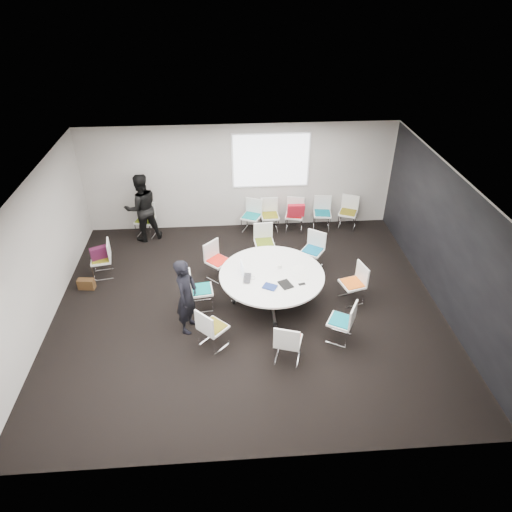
{
  "coord_description": "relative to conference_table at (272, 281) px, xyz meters",
  "views": [
    {
      "loc": [
        -0.37,
        -7.45,
        6.19
      ],
      "look_at": [
        0.2,
        0.4,
        1.0
      ],
      "focal_mm": 32.0,
      "sensor_mm": 36.0,
      "label": 1
    }
  ],
  "objects": [
    {
      "name": "tablet_folio",
      "position": [
        -0.09,
        -0.45,
        0.21
      ],
      "size": [
        0.32,
        0.3,
        0.03
      ],
      "primitive_type": "cube",
      "rotation": [
        0.0,
        0.0,
        -0.5
      ],
      "color": "navy",
      "rests_on": "conference_table"
    },
    {
      "name": "chair_back_d",
      "position": [
        1.67,
        3.04,
        -0.26
      ],
      "size": [
        0.52,
        0.51,
        0.88
      ],
      "rotation": [
        0.0,
        0.0,
        3.01
      ],
      "color": "silver",
      "rests_on": "ground"
    },
    {
      "name": "chair_ring_f",
      "position": [
        -1.22,
        -1.22,
        -0.26
      ],
      "size": [
        0.64,
        0.64,
        0.88
      ],
      "rotation": [
        0.0,
        0.0,
        5.51
      ],
      "color": "silver",
      "rests_on": "ground"
    },
    {
      "name": "projection_screen",
      "position": [
        0.29,
        3.34,
        1.32
      ],
      "size": [
        1.9,
        0.03,
        1.35
      ],
      "primitive_type": "cube",
      "color": "white",
      "rests_on": "room_shell"
    },
    {
      "name": "red_jacket",
      "position": [
        0.91,
        2.79,
        0.17
      ],
      "size": [
        0.44,
        0.16,
        0.36
      ],
      "primitive_type": "cube",
      "rotation": [
        0.17,
        0.0,
        -0.0
      ],
      "color": "#AC1525",
      "rests_on": "chair_back_c"
    },
    {
      "name": "chair_person_back",
      "position": [
        -3.0,
        3.02,
        -0.26
      ],
      "size": [
        0.56,
        0.55,
        0.88
      ],
      "rotation": [
        0.0,
        0.0,
        2.89
      ],
      "color": "silver",
      "rests_on": "ground"
    },
    {
      "name": "notebook_black",
      "position": [
        0.23,
        -0.39,
        0.21
      ],
      "size": [
        0.32,
        0.36,
        0.02
      ],
      "primitive_type": "cube",
      "rotation": [
        0.0,
        0.0,
        0.39
      ],
      "color": "black",
      "rests_on": "conference_table"
    },
    {
      "name": "chair_back_b",
      "position": [
        0.26,
        3.02,
        -0.26
      ],
      "size": [
        0.47,
        0.46,
        0.88
      ],
      "rotation": [
        0.0,
        0.0,
        3.17
      ],
      "color": "silver",
      "rests_on": "ground"
    },
    {
      "name": "chair_ring_b",
      "position": [
        1.09,
        1.25,
        -0.26
      ],
      "size": [
        0.63,
        0.63,
        0.88
      ],
      "rotation": [
        0.0,
        0.0,
        2.53
      ],
      "color": "silver",
      "rests_on": "ground"
    },
    {
      "name": "chair_back_a",
      "position": [
        -0.23,
        3.01,
        -0.26
      ],
      "size": [
        0.61,
        0.6,
        0.88
      ],
      "rotation": [
        0.0,
        0.0,
        2.71
      ],
      "color": "silver",
      "rests_on": "ground"
    },
    {
      "name": "laptop_lid",
      "position": [
        -0.61,
        0.06,
        0.33
      ],
      "size": [
        0.05,
        0.3,
        0.22
      ],
      "primitive_type": "cube",
      "rotation": [
        0.0,
        0.0,
        1.7
      ],
      "color": "silver",
      "rests_on": "conference_table"
    },
    {
      "name": "maroon_bag",
      "position": [
        -3.76,
        1.24,
        0.09
      ],
      "size": [
        0.42,
        0.31,
        0.28
      ],
      "primitive_type": "cube",
      "rotation": [
        0.0,
        0.0,
        0.47
      ],
      "color": "#40112B",
      "rests_on": "chair_spare_left"
    },
    {
      "name": "conference_table",
      "position": [
        0.0,
        0.0,
        0.0
      ],
      "size": [
        2.17,
        2.17,
        0.73
      ],
      "color": "silver",
      "rests_on": "ground"
    },
    {
      "name": "chair_ring_e",
      "position": [
        -1.47,
        -0.07,
        -0.26
      ],
      "size": [
        0.5,
        0.51,
        0.88
      ],
      "rotation": [
        0.0,
        0.0,
        4.84
      ],
      "color": "silver",
      "rests_on": "ground"
    },
    {
      "name": "chair_ring_g",
      "position": [
        0.12,
        -1.68,
        -0.26
      ],
      "size": [
        0.57,
        0.57,
        0.88
      ],
      "rotation": [
        0.0,
        0.0,
        5.98
      ],
      "color": "silver",
      "rests_on": "ground"
    },
    {
      "name": "chair_back_e",
      "position": [
        2.36,
        3.04,
        -0.26
      ],
      "size": [
        0.6,
        0.6,
        0.88
      ],
      "rotation": [
        0.0,
        0.0,
        2.72
      ],
      "color": "silver",
      "rests_on": "ground"
    },
    {
      "name": "papers_right",
      "position": [
        0.56,
        0.15,
        0.2
      ],
      "size": [
        0.37,
        0.35,
        0.0
      ],
      "primitive_type": "cube",
      "rotation": [
        0.0,
        0.0,
        0.64
      ],
      "color": "white",
      "rests_on": "conference_table"
    },
    {
      "name": "brown_bag",
      "position": [
        -4.04,
        0.76,
        -0.41
      ],
      "size": [
        0.38,
        0.2,
        0.24
      ],
      "primitive_type": "cube",
      "rotation": [
        0.0,
        0.0,
        -0.12
      ],
      "color": "#422A15",
      "rests_on": "ground"
    },
    {
      "name": "cup",
      "position": [
        0.18,
        0.18,
        0.24
      ],
      "size": [
        0.08,
        0.08,
        0.09
      ],
      "primitive_type": "cylinder",
      "color": "white",
      "rests_on": "conference_table"
    },
    {
      "name": "room_shell",
      "position": [
        -0.41,
        -0.12,
        0.87
      ],
      "size": [
        8.08,
        7.08,
        2.88
      ],
      "color": "black",
      "rests_on": "ground"
    },
    {
      "name": "person_main",
      "position": [
        -1.7,
        -0.7,
        0.26
      ],
      "size": [
        0.55,
        0.67,
        1.59
      ],
      "primitive_type": "imported",
      "rotation": [
        0.0,
        0.0,
        1.24
      ],
      "color": "black",
      "rests_on": "ground"
    },
    {
      "name": "chair_ring_d",
      "position": [
        -1.12,
        0.97,
        -0.26
      ],
      "size": [
        0.64,
        0.64,
        0.88
      ],
      "rotation": [
        0.0,
        0.0,
        3.94
      ],
      "color": "silver",
      "rests_on": "ground"
    },
    {
      "name": "chair_ring_h",
      "position": [
        1.2,
        -1.23,
        -0.26
      ],
      "size": [
        0.62,
        0.62,
        0.88
      ],
      "rotation": [
        0.0,
        0.0,
        7.34
      ],
      "color": "silver",
      "rests_on": "ground"
    },
    {
      "name": "chair_back_c",
      "position": [
        0.91,
        3.01,
        -0.26
      ],
      "size": [
        0.55,
        0.54,
        0.88
      ],
      "rotation": [
        0.0,
        0.0,
        2.9
      ],
      "color": "silver",
      "rests_on": "ground"
    },
    {
      "name": "papers_front",
      "position": [
        0.58,
        -0.16,
        0.2
      ],
      "size": [
        0.32,
        0.24,
        0.0
      ],
      "primitive_type": "cube",
      "rotation": [
        0.0,
        0.0,
        0.11
      ],
      "color": "silver",
      "rests_on": "conference_table"
    },
    {
      "name": "chair_ring_c",
      "position": [
        -0.01,
        1.68,
        -0.26
      ],
      "size": [
        0.49,
        0.48,
        0.88
      ],
      "rotation": [
        0.0,
        0.0,
        3.21
      ],
      "color": "silver",
      "rests_on": "ground"
    },
    {
      "name": "chair_ring_a",
      "position": [
        1.7,
        -0.08,
        -0.26
      ],
      "size": [
        0.55,
        0.56,
        0.88
      ],
      "rotation": [
        0.0,
        0.0,
        1.83
      ],
      "color": "silver",
      "rests_on": "ground"
    },
    {
      "name": "laptop",
      "position": [
        -0.46,
        -0.14,
        0.21
      ],
      "size": [
        0.27,
        0.38,
        0.03
      ],
      "primitive_type": "imported",
      "rotation": [
        0.0,
        0.0,
        1.43
      ],
      "color": "#333338",
      "rests_on": "conference_table"
    },
    {
      "name": "phone",
      "position": [
        0.56,
        -0.4,
        0.2
      ],
      "size": [
        0.15,
        0.1,
        0.01
      ],
      "primitive_type": "cube",
      "rotation": [
        0.0,
        0.0,
        0.25
      ],
      "color": "black",
      "rests_on": "conference_table"
    },
    {
      "name": "chair_spare_left",
      "position": [
        -3.75,
        1.24,
        -0.26
      ],
      "size": [
        0.52,
        0.53,
        0.88
      ],
      "rotation": [
        0.0,
        0.0,
        1.75
      ],
      "color": "silver",
      "rests_on": "ground"
    },
    {
      "name": "person_back",
      "position": [
        -3.01,
        2.85,
        0.36
      ],
      "size": [
        1.06,
        0.96,
        1.79
      ],
      "primitive_type": "imported",
      "rotation": [
        0.0,
        0.0,
        3.53
      ],
      "color": "black",
      "rests_on": "ground"
    }
  ]
}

